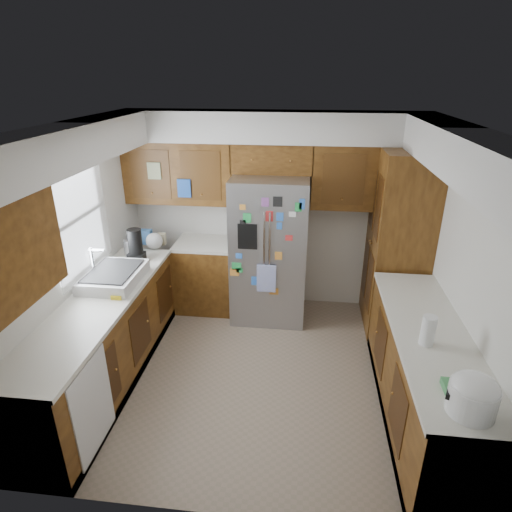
{
  "coord_description": "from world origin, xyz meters",
  "views": [
    {
      "loc": [
        0.4,
        -3.62,
        2.9
      ],
      "look_at": [
        -0.07,
        0.35,
        1.18
      ],
      "focal_mm": 30.0,
      "sensor_mm": 36.0,
      "label": 1
    }
  ],
  "objects_px": {
    "paper_towel": "(428,331)",
    "fridge": "(270,249)",
    "rice_cooker": "(473,394)",
    "pantry": "(398,243)"
  },
  "relations": [
    {
      "from": "fridge",
      "to": "paper_towel",
      "type": "xyz_separation_m",
      "value": [
        1.41,
        -1.86,
        0.14
      ]
    },
    {
      "from": "rice_cooker",
      "to": "paper_towel",
      "type": "xyz_separation_m",
      "value": [
        -0.09,
        0.73,
        -0.01
      ]
    },
    {
      "from": "paper_towel",
      "to": "rice_cooker",
      "type": "bearing_deg",
      "value": -82.71
    },
    {
      "from": "pantry",
      "to": "rice_cooker",
      "type": "distance_m",
      "value": 2.53
    },
    {
      "from": "paper_towel",
      "to": "fridge",
      "type": "bearing_deg",
      "value": 127.16
    },
    {
      "from": "pantry",
      "to": "rice_cooker",
      "type": "relative_size",
      "value": 6.94
    },
    {
      "from": "pantry",
      "to": "fridge",
      "type": "height_order",
      "value": "pantry"
    },
    {
      "from": "rice_cooker",
      "to": "pantry",
      "type": "bearing_deg",
      "value": 89.99
    },
    {
      "from": "fridge",
      "to": "rice_cooker",
      "type": "distance_m",
      "value": 2.99
    },
    {
      "from": "pantry",
      "to": "fridge",
      "type": "xyz_separation_m",
      "value": [
        -1.5,
        0.05,
        -0.17
      ]
    }
  ]
}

